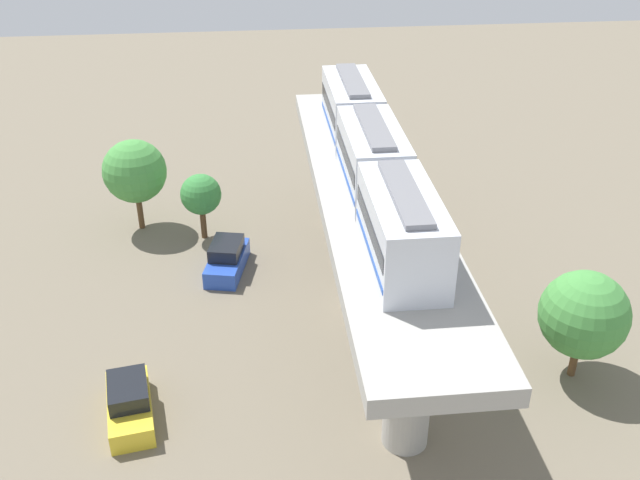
{
  "coord_description": "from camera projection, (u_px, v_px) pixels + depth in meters",
  "views": [
    {
      "loc": [
        -5.78,
        -30.93,
        22.26
      ],
      "look_at": [
        -2.5,
        0.33,
        4.18
      ],
      "focal_mm": 40.85,
      "sensor_mm": 36.0,
      "label": 1
    }
  ],
  "objects": [
    {
      "name": "ground_plane",
      "position": [
        368.0,
        309.0,
        38.29
      ],
      "size": [
        120.0,
        120.0,
        0.0
      ],
      "primitive_type": "plane",
      "color": "#706654"
    },
    {
      "name": "viaduct",
      "position": [
        371.0,
        221.0,
        35.64
      ],
      "size": [
        5.2,
        28.85,
        6.96
      ],
      "color": "#A8A59E",
      "rests_on": "ground"
    },
    {
      "name": "train",
      "position": [
        373.0,
        158.0,
        34.34
      ],
      "size": [
        2.64,
        20.5,
        3.24
      ],
      "color": "silver",
      "rests_on": "viaduct"
    },
    {
      "name": "parked_car_blue",
      "position": [
        227.0,
        259.0,
        41.29
      ],
      "size": [
        2.65,
        4.49,
        1.76
      ],
      "rotation": [
        0.0,
        0.0,
        -0.21
      ],
      "color": "#284CB7",
      "rests_on": "ground"
    },
    {
      "name": "parked_car_yellow",
      "position": [
        129.0,
        403.0,
        31.02
      ],
      "size": [
        2.48,
        4.44,
        1.76
      ],
      "rotation": [
        0.0,
        0.0,
        0.17
      ],
      "color": "yellow",
      "rests_on": "ground"
    },
    {
      "name": "tree_near_viaduct",
      "position": [
        135.0,
        171.0,
        44.1
      ],
      "size": [
        3.87,
        3.87,
        5.84
      ],
      "color": "brown",
      "rests_on": "ground"
    },
    {
      "name": "tree_mid_lot",
      "position": [
        201.0,
        195.0,
        43.53
      ],
      "size": [
        2.46,
        2.46,
        4.17
      ],
      "color": "brown",
      "rests_on": "ground"
    },
    {
      "name": "tree_far_corner",
      "position": [
        584.0,
        315.0,
        32.12
      ],
      "size": [
        3.98,
        3.98,
        5.38
      ],
      "color": "brown",
      "rests_on": "ground"
    }
  ]
}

